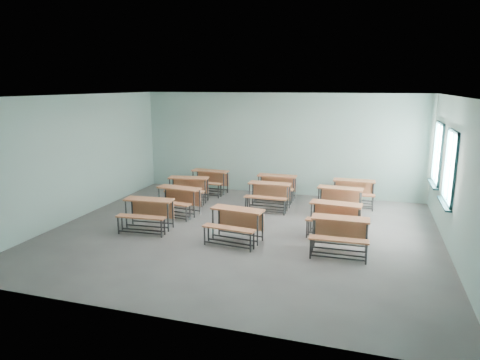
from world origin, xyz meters
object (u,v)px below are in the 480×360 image
Objects in this scene: desk_unit_r0c1 at (236,220)px; desk_unit_r2c1 at (269,192)px; desk_unit_r0c2 at (340,230)px; desk_unit_r3c1 at (276,184)px; desk_unit_r3c0 at (209,178)px; desk_unit_r1c0 at (177,197)px; desk_unit_r2c2 at (339,197)px; desk_unit_r1c2 at (335,214)px; desk_unit_r2c0 at (188,186)px; desk_unit_r0c0 at (147,210)px; desk_unit_r3c2 at (354,189)px.

desk_unit_r2c1 is at bearing 93.72° from desk_unit_r0c1.
desk_unit_r0c2 is 4.38m from desk_unit_r3c1.
desk_unit_r3c0 is at bearing 152.56° from desk_unit_r2c1.
desk_unit_r2c2 is at bearing 23.16° from desk_unit_r1c0.
desk_unit_r1c2 and desk_unit_r2c0 have the same top height.
desk_unit_r3c0 is at bearing 151.73° from desk_unit_r1c2.
desk_unit_r0c0 is at bearing -162.43° from desk_unit_r1c2.
desk_unit_r2c0 is 2.68m from desk_unit_r3c1.
desk_unit_r0c1 is at bearing -28.18° from desk_unit_r1c0.
desk_unit_r3c0 and desk_unit_r3c1 have the same top height.
desk_unit_r0c0 is 5.90m from desk_unit_r3c2.
desk_unit_r2c1 is at bearing -23.43° from desk_unit_r3c0.
desk_unit_r0c2 is 1.14m from desk_unit_r1c2.
desk_unit_r3c1 is at bearing 178.73° from desk_unit_r3c2.
desk_unit_r3c0 is (0.13, 3.74, 0.00)m from desk_unit_r0c0.
desk_unit_r1c0 and desk_unit_r3c0 have the same top height.
desk_unit_r0c1 is 2.57m from desk_unit_r1c0.
desk_unit_r3c0 is at bearing 97.31° from desk_unit_r1c0.
desk_unit_r3c1 is at bearing 91.73° from desk_unit_r2c1.
desk_unit_r1c2 is 1.01× the size of desk_unit_r3c0.
desk_unit_r0c1 is at bearing -123.30° from desk_unit_r3c2.
desk_unit_r2c2 and desk_unit_r3c2 have the same top height.
desk_unit_r1c2 is 1.05× the size of desk_unit_r3c1.
desk_unit_r0c0 is at bearing -90.90° from desk_unit_r1c0.
desk_unit_r2c2 is 4.36m from desk_unit_r3c0.
desk_unit_r3c0 is 4.53m from desk_unit_r3c2.
desk_unit_r1c0 is at bearing -86.50° from desk_unit_r2c0.
desk_unit_r0c1 is 1.00× the size of desk_unit_r1c0.
desk_unit_r2c2 is (4.41, -0.00, 0.00)m from desk_unit_r2c0.
desk_unit_r3c1 is at bearing 131.68° from desk_unit_r1c2.
desk_unit_r2c1 is at bearing -175.09° from desk_unit_r2c2.
desk_unit_r2c1 is 2.56m from desk_unit_r3c0.
desk_unit_r0c1 is 3.60m from desk_unit_r2c0.
desk_unit_r1c0 and desk_unit_r2c1 have the same top height.
desk_unit_r3c2 is at bearing 86.93° from desk_unit_r0c2.
desk_unit_r2c0 and desk_unit_r2c2 have the same top height.
desk_unit_r1c2 is 1.00× the size of desk_unit_r2c2.
desk_unit_r0c0 and desk_unit_r3c0 have the same top height.
desk_unit_r1c0 is 4.20m from desk_unit_r1c2.
desk_unit_r0c1 is 1.01× the size of desk_unit_r2c2.
desk_unit_r3c1 is (0.08, 3.79, 0.00)m from desk_unit_r0c1.
desk_unit_r3c2 is at bearing 2.97° from desk_unit_r3c0.
desk_unit_r0c0 is at bearing 176.49° from desk_unit_r0c2.
desk_unit_r2c2 is (4.16, 1.26, 0.00)m from desk_unit_r1c0.
desk_unit_r2c0 is 4.41m from desk_unit_r2c2.
desk_unit_r2c0 is 2.48m from desk_unit_r2c1.
desk_unit_r1c0 is at bearing 151.50° from desk_unit_r0c1.
desk_unit_r2c1 and desk_unit_r3c0 have the same top height.
desk_unit_r3c1 is (2.45, 1.07, 0.00)m from desk_unit_r2c0.
desk_unit_r1c2 is 3.33m from desk_unit_r3c1.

